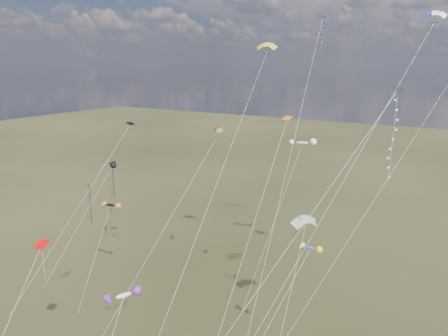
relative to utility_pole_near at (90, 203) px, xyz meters
The scene contains 17 objects.
utility_pole_near is the anchor object (origin of this frame).
utility_pole_far 16.12m from the utility_pole_near, 119.74° to the left, with size 1.40×0.20×8.00m.
diamond_black_high 63.72m from the utility_pole_near, ahead, with size 14.07×22.75×31.20m.
diamond_navy_tall 51.79m from the utility_pole_near, ahead, with size 2.37×27.40×37.10m.
diamond_black_mid 29.38m from the utility_pole_near, 36.83° to the right, with size 8.40×15.94×23.30m.
diamond_red_low 43.25m from the utility_pole_near, 46.70° to the right, with size 2.77×12.89×14.83m.
diamond_navy_right 62.67m from the utility_pole_near, 18.95° to the right, with size 14.54×18.97×29.11m.
diamond_orange_center 50.08m from the utility_pole_near, 20.19° to the right, with size 2.59×15.51×25.62m.
parafoil_yellow 49.21m from the utility_pole_near, ahead, with size 2.67×27.51×33.79m.
parafoil_blue_white 65.75m from the utility_pole_near, ahead, with size 13.95×20.71×36.10m.
parafoil_striped 50.79m from the utility_pole_near, 14.11° to the right, with size 2.94×10.81×15.41m.
parafoil_tricolor 41.22m from the utility_pole_near, 14.78° to the right, with size 7.55×17.02×23.68m.
novelty_black_orange 26.47m from the utility_pole_near, 34.03° to the right, with size 3.00×8.84×12.37m.
novelty_orange_black 21.36m from the utility_pole_near, 27.96° to the right, with size 3.81×13.87×16.39m.
novelty_white_purple 52.03m from the utility_pole_near, 37.87° to the right, with size 2.96×12.03×13.88m.
novelty_redwhite_stripe 44.67m from the utility_pole_near, ahead, with size 3.72×16.93×20.29m.
novelty_blue_yellow 54.90m from the utility_pole_near, 19.77° to the right, with size 5.84×8.93×14.89m.
Camera 1 is at (23.04, -21.00, 30.81)m, focal length 32.00 mm.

